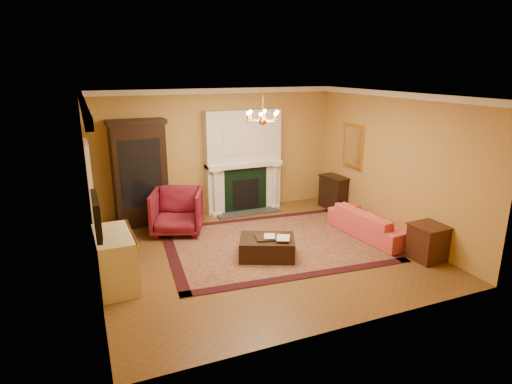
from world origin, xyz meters
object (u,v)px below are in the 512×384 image
commode (115,259)px  end_table (428,243)px  pedestal_table (112,240)px  coral_sofa (372,219)px  console_table (334,193)px  china_cabinet (140,176)px  leather_ottoman (267,247)px  wingback_armchair (177,209)px

commode → end_table: commode is taller
pedestal_table → end_table: bearing=-22.0°
pedestal_table → coral_sofa: coral_sofa is taller
commode → console_table: size_ratio=1.50×
china_cabinet → leather_ottoman: size_ratio=2.25×
end_table → console_table: 3.31m
wingback_armchair → end_table: 5.08m
wingback_armchair → console_table: wingback_armchair is taller
pedestal_table → coral_sofa: 5.23m
commode → end_table: 5.59m
china_cabinet → wingback_armchair: bearing=-56.5°
pedestal_table → leather_ottoman: (2.69, -0.97, -0.20)m
wingback_armchair → end_table: bearing=-17.1°
end_table → leather_ottoman: end_table is taller
coral_sofa → console_table: (0.31, 1.96, 0.01)m
wingback_armchair → console_table: 4.07m
commode → coral_sofa: 5.20m
china_cabinet → wingback_armchair: 1.21m
console_table → leather_ottoman: (-2.79, -2.08, -0.20)m
commode → leather_ottoman: size_ratio=1.18×
china_cabinet → commode: bearing=-110.1°
china_cabinet → commode: (-0.82, -2.75, -0.69)m
commode → console_table: 5.89m
coral_sofa → end_table: 1.37m
china_cabinet → leather_ottoman: (1.89, -2.75, -0.94)m
wingback_armchair → pedestal_table: size_ratio=1.53×
pedestal_table → coral_sofa: (5.17, -0.84, -0.01)m
pedestal_table → end_table: 5.85m
wingback_armchair → end_table: size_ratio=1.64×
china_cabinet → coral_sofa: 5.15m
wingback_armchair → leather_ottoman: bearing=-35.5°
leather_ottoman → coral_sofa: bearing=26.9°
china_cabinet → coral_sofa: china_cabinet is taller
wingback_armchair → end_table: (4.00, -3.13, -0.21)m
china_cabinet → pedestal_table: 2.08m
china_cabinet → end_table: size_ratio=3.52×
end_table → console_table: size_ratio=0.81×
pedestal_table → wingback_armchair: bearing=33.6°
wingback_armchair → console_table: (4.06, 0.17, -0.13)m
commode → coral_sofa: (5.20, 0.13, -0.05)m
commode → console_table: commode is taller
china_cabinet → pedestal_table: china_cabinet is taller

